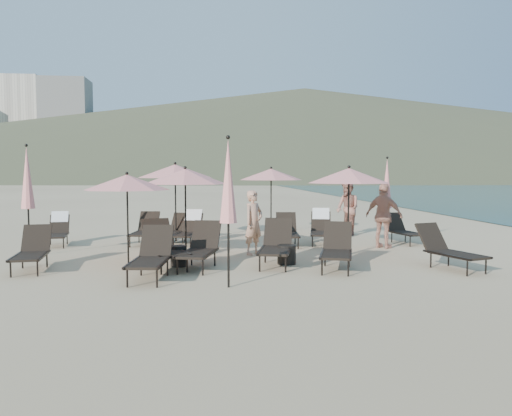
{
  "coord_description": "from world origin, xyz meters",
  "views": [
    {
      "loc": [
        -1.74,
        -10.52,
        2.09
      ],
      "look_at": [
        -0.34,
        3.5,
        1.1
      ],
      "focal_mm": 35.0,
      "sensor_mm": 36.0,
      "label": 1
    }
  ],
  "objects": [
    {
      "name": "lounger_7",
      "position": [
        -3.55,
        4.36,
        0.43
      ],
      "size": [
        0.8,
        1.66,
        0.92
      ],
      "rotation": [
        0.0,
        0.0,
        -0.13
      ],
      "color": "black",
      "rests_on": "ground"
    },
    {
      "name": "side_table_1",
      "position": [
        0.08,
        0.69,
        0.22
      ],
      "size": [
        0.43,
        0.43,
        0.44
      ],
      "primitive_type": "cylinder",
      "color": "black",
      "rests_on": "ground"
    },
    {
      "name": "lounger_2",
      "position": [
        -2.7,
        0.64,
        0.48
      ],
      "size": [
        1.24,
        1.9,
        1.02
      ],
      "rotation": [
        0.0,
        0.0,
        0.35
      ],
      "color": "black",
      "rests_on": "ground"
    },
    {
      "name": "lounger_1",
      "position": [
        -2.84,
        -0.57,
        0.46
      ],
      "size": [
        0.83,
        1.79,
        0.99
      ],
      "rotation": [
        0.0,
        0.0,
        -0.1
      ],
      "color": "black",
      "rests_on": "ground"
    },
    {
      "name": "beachgoer_c",
      "position": [
        3.16,
        2.84,
        0.91
      ],
      "size": [
        1.07,
        1.07,
        1.82
      ],
      "primitive_type": "imported",
      "rotation": [
        0.0,
        0.0,
        2.35
      ],
      "color": "tan",
      "rests_on": "ground"
    },
    {
      "name": "lounger_3",
      "position": [
        -0.17,
        0.61,
        0.47
      ],
      "size": [
        1.05,
        1.86,
        1.01
      ],
      "rotation": [
        0.0,
        0.0,
        -0.23
      ],
      "color": "black",
      "rests_on": "ground"
    },
    {
      "name": "lounger_11",
      "position": [
        4.1,
        3.76,
        0.41
      ],
      "size": [
        0.87,
        1.6,
        0.87
      ],
      "rotation": [
        0.0,
        0.0,
        0.2
      ],
      "color": "black",
      "rests_on": "ground"
    },
    {
      "name": "volcanic_headland",
      "position": [
        71.37,
        302.62,
        26.49
      ],
      "size": [
        690.0,
        690.0,
        55.0
      ],
      "color": "brown",
      "rests_on": "ground"
    },
    {
      "name": "lounger_5",
      "position": [
        3.51,
        -0.21,
        0.44
      ],
      "size": [
        1.1,
        1.75,
        0.94
      ],
      "rotation": [
        0.0,
        0.0,
        0.32
      ],
      "color": "black",
      "rests_on": "ground"
    },
    {
      "name": "lounger_4",
      "position": [
        1.08,
        0.04,
        0.45
      ],
      "size": [
        1.11,
        1.8,
        0.97
      ],
      "rotation": [
        0.0,
        0.0,
        -0.3
      ],
      "color": "black",
      "rests_on": "ground"
    },
    {
      "name": "hotel_skyline",
      "position": [
        -93.62,
        271.21,
        24.18
      ],
      "size": [
        109.0,
        82.0,
        55.0
      ],
      "color": "beige",
      "rests_on": "ground"
    },
    {
      "name": "umbrella_open_1",
      "position": [
        -2.26,
        2.08,
        2.0
      ],
      "size": [
        2.1,
        2.1,
        2.26
      ],
      "color": "black",
      "rests_on": "ground"
    },
    {
      "name": "beachgoer_b",
      "position": [
        2.97,
        5.76,
        0.91
      ],
      "size": [
        0.95,
        1.06,
        1.81
      ],
      "primitive_type": "imported",
      "rotation": [
        0.0,
        0.0,
        -1.22
      ],
      "color": "#A16653",
      "rests_on": "ground"
    },
    {
      "name": "lounger_6",
      "position": [
        -6.04,
        4.37,
        0.45
      ],
      "size": [
        0.78,
        1.58,
        0.94
      ],
      "rotation": [
        0.0,
        0.0,
        0.16
      ],
      "color": "black",
      "rests_on": "ground"
    },
    {
      "name": "lounger_8",
      "position": [
        -2.25,
        4.13,
        0.47
      ],
      "size": [
        0.91,
        1.67,
        0.99
      ],
      "rotation": [
        0.0,
        0.0,
        -0.22
      ],
      "color": "black",
      "rests_on": "ground"
    },
    {
      "name": "side_table_0",
      "position": [
        -2.38,
        0.66,
        0.23
      ],
      "size": [
        0.36,
        0.36,
        0.47
      ],
      "primitive_type": "cylinder",
      "color": "black",
      "rests_on": "ground"
    },
    {
      "name": "lounger_10",
      "position": [
        1.65,
        3.96,
        0.48
      ],
      "size": [
        0.93,
        1.71,
        1.01
      ],
      "rotation": [
        0.0,
        0.0,
        -0.22
      ],
      "color": "black",
      "rests_on": "ground"
    },
    {
      "name": "lounger_0",
      "position": [
        -5.49,
        0.54,
        0.43
      ],
      "size": [
        0.8,
        1.66,
        0.92
      ],
      "rotation": [
        0.0,
        0.0,
        0.12
      ],
      "color": "black",
      "rests_on": "ground"
    },
    {
      "name": "umbrella_closed_1",
      "position": [
        3.36,
        3.18,
        1.78
      ],
      "size": [
        0.3,
        0.3,
        2.56
      ],
      "color": "black",
      "rests_on": "ground"
    },
    {
      "name": "umbrella_open_4",
      "position": [
        0.48,
        6.49,
        2.04
      ],
      "size": [
        2.15,
        2.15,
        2.31
      ],
      "color": "black",
      "rests_on": "ground"
    },
    {
      "name": "lounger_13",
      "position": [
        -1.89,
        0.43,
        0.46
      ],
      "size": [
        1.05,
        1.82,
        0.99
      ],
      "rotation": [
        0.0,
        0.0,
        -0.25
      ],
      "color": "black",
      "rests_on": "ground"
    },
    {
      "name": "lounger_12",
      "position": [
        -2.7,
        4.61,
        0.4
      ],
      "size": [
        1.01,
        1.58,
        0.85
      ],
      "rotation": [
        0.0,
        0.0,
        -0.33
      ],
      "color": "black",
      "rests_on": "ground"
    },
    {
      "name": "umbrella_closed_2",
      "position": [
        -6.16,
        2.36,
        1.96
      ],
      "size": [
        0.33,
        0.33,
        2.81
      ],
      "color": "black",
      "rests_on": "ground"
    },
    {
      "name": "beachgoer_a",
      "position": [
        -0.54,
        2.13,
        0.83
      ],
      "size": [
        0.71,
        0.7,
        1.65
      ],
      "primitive_type": "imported",
      "rotation": [
        0.0,
        0.0,
        0.77
      ],
      "color": "tan",
      "rests_on": "ground"
    },
    {
      "name": "umbrella_open_0",
      "position": [
        -3.56,
        1.21,
        1.87
      ],
      "size": [
        1.97,
        1.97,
        2.12
      ],
      "color": "black",
      "rests_on": "ground"
    },
    {
      "name": "umbrella_closed_0",
      "position": [
        -1.35,
        -1.51,
        1.93
      ],
      "size": [
        0.32,
        0.32,
        2.77
      ],
      "color": "black",
      "rests_on": "ground"
    },
    {
      "name": "ground",
      "position": [
        0.0,
        0.0,
        0.0
      ],
      "size": [
        800.0,
        800.0,
        0.0
      ],
      "primitive_type": "plane",
      "color": "#D6BA8C",
      "rests_on": "ground"
    },
    {
      "name": "lounger_9",
      "position": [
        0.58,
        3.64,
        0.43
      ],
      "size": [
        0.75,
        1.64,
        0.91
      ],
      "rotation": [
        0.0,
        0.0,
        -0.09
      ],
      "color": "black",
      "rests_on": "ground"
    },
    {
      "name": "umbrella_open_2",
      "position": [
        1.88,
        1.91,
        2.02
      ],
      "size": [
        2.12,
        2.12,
        2.29
      ],
      "color": "black",
      "rests_on": "ground"
    },
    {
      "name": "umbrella_open_3",
      "position": [
        -2.68,
        4.85,
        2.15
      ],
      "size": [
        2.26,
        2.26,
        2.43
      ],
      "color": "black",
      "rests_on": "ground"
    }
  ]
}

